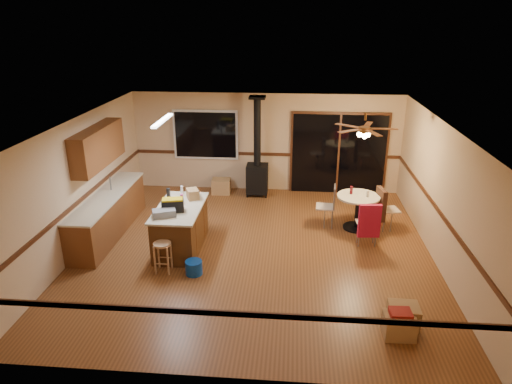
# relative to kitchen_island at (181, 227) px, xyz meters

# --- Properties ---
(floor) EXTENTS (7.00, 7.00, 0.00)m
(floor) POSITION_rel_kitchen_island_xyz_m (1.50, 0.00, -0.45)
(floor) COLOR brown
(floor) RESTS_ON ground
(ceiling) EXTENTS (7.00, 7.00, 0.00)m
(ceiling) POSITION_rel_kitchen_island_xyz_m (1.50, 0.00, 2.15)
(ceiling) COLOR silver
(ceiling) RESTS_ON ground
(wall_back) EXTENTS (7.00, 0.00, 7.00)m
(wall_back) POSITION_rel_kitchen_island_xyz_m (1.50, 3.50, 0.85)
(wall_back) COLOR tan
(wall_back) RESTS_ON ground
(wall_front) EXTENTS (7.00, 0.00, 7.00)m
(wall_front) POSITION_rel_kitchen_island_xyz_m (1.50, -3.50, 0.85)
(wall_front) COLOR tan
(wall_front) RESTS_ON ground
(wall_left) EXTENTS (0.00, 7.00, 7.00)m
(wall_left) POSITION_rel_kitchen_island_xyz_m (-2.00, 0.00, 0.85)
(wall_left) COLOR tan
(wall_left) RESTS_ON ground
(wall_right) EXTENTS (0.00, 7.00, 7.00)m
(wall_right) POSITION_rel_kitchen_island_xyz_m (5.00, 0.00, 0.85)
(wall_right) COLOR tan
(wall_right) RESTS_ON ground
(chair_rail) EXTENTS (7.00, 7.00, 0.08)m
(chair_rail) POSITION_rel_kitchen_island_xyz_m (1.50, 0.00, 0.55)
(chair_rail) COLOR #422110
(chair_rail) RESTS_ON ground
(window) EXTENTS (1.72, 0.10, 1.32)m
(window) POSITION_rel_kitchen_island_xyz_m (-0.10, 3.45, 1.05)
(window) COLOR black
(window) RESTS_ON ground
(sliding_door) EXTENTS (2.52, 0.10, 2.10)m
(sliding_door) POSITION_rel_kitchen_island_xyz_m (3.40, 3.45, 0.60)
(sliding_door) COLOR black
(sliding_door) RESTS_ON ground
(lower_cabinets) EXTENTS (0.60, 3.00, 0.86)m
(lower_cabinets) POSITION_rel_kitchen_island_xyz_m (-1.70, 0.50, -0.02)
(lower_cabinets) COLOR brown
(lower_cabinets) RESTS_ON ground
(countertop) EXTENTS (0.64, 3.04, 0.04)m
(countertop) POSITION_rel_kitchen_island_xyz_m (-1.70, 0.50, 0.43)
(countertop) COLOR beige
(countertop) RESTS_ON lower_cabinets
(upper_cabinets) EXTENTS (0.35, 2.00, 0.80)m
(upper_cabinets) POSITION_rel_kitchen_island_xyz_m (-1.83, 0.70, 1.45)
(upper_cabinets) COLOR brown
(upper_cabinets) RESTS_ON ground
(kitchen_island) EXTENTS (0.88, 1.68, 0.90)m
(kitchen_island) POSITION_rel_kitchen_island_xyz_m (0.00, 0.00, 0.00)
(kitchen_island) COLOR #4D2C13
(kitchen_island) RESTS_ON ground
(wood_stove) EXTENTS (0.55, 0.50, 2.52)m
(wood_stove) POSITION_rel_kitchen_island_xyz_m (1.30, 3.05, 0.28)
(wood_stove) COLOR black
(wood_stove) RESTS_ON ground
(ceiling_fan) EXTENTS (0.24, 0.24, 0.55)m
(ceiling_fan) POSITION_rel_kitchen_island_xyz_m (3.66, 1.22, 1.76)
(ceiling_fan) COLOR brown
(ceiling_fan) RESTS_ON ceiling
(fluorescent_strip) EXTENTS (0.10, 1.20, 0.04)m
(fluorescent_strip) POSITION_rel_kitchen_island_xyz_m (-0.30, 0.30, 2.11)
(fluorescent_strip) COLOR white
(fluorescent_strip) RESTS_ON ceiling
(toolbox_grey) EXTENTS (0.48, 0.38, 0.13)m
(toolbox_grey) POSITION_rel_kitchen_island_xyz_m (-0.18, -0.47, 0.51)
(toolbox_grey) COLOR slate
(toolbox_grey) RESTS_ON kitchen_island
(toolbox_black) EXTENTS (0.46, 0.30, 0.23)m
(toolbox_black) POSITION_rel_kitchen_island_xyz_m (-0.07, -0.22, 0.56)
(toolbox_black) COLOR black
(toolbox_black) RESTS_ON kitchen_island
(toolbox_yellow_lid) EXTENTS (0.42, 0.28, 0.03)m
(toolbox_yellow_lid) POSITION_rel_kitchen_island_xyz_m (-0.07, -0.22, 0.69)
(toolbox_yellow_lid) COLOR gold
(toolbox_yellow_lid) RESTS_ON toolbox_black
(box_on_island) EXTENTS (0.33, 0.37, 0.20)m
(box_on_island) POSITION_rel_kitchen_island_xyz_m (0.17, 0.46, 0.55)
(box_on_island) COLOR #9D7446
(box_on_island) RESTS_ON kitchen_island
(bottle_dark) EXTENTS (0.10, 0.10, 0.27)m
(bottle_dark) POSITION_rel_kitchen_island_xyz_m (-0.29, 0.31, 0.58)
(bottle_dark) COLOR black
(bottle_dark) RESTS_ON kitchen_island
(bottle_pink) EXTENTS (0.08, 0.08, 0.20)m
(bottle_pink) POSITION_rel_kitchen_island_xyz_m (0.01, 0.18, 0.55)
(bottle_pink) COLOR #D84C8C
(bottle_pink) RESTS_ON kitchen_island
(bottle_white) EXTENTS (0.06, 0.06, 0.17)m
(bottle_white) POSITION_rel_kitchen_island_xyz_m (-0.11, 0.72, 0.53)
(bottle_white) COLOR white
(bottle_white) RESTS_ON kitchen_island
(bar_stool) EXTENTS (0.33, 0.33, 0.59)m
(bar_stool) POSITION_rel_kitchen_island_xyz_m (-0.11, -0.95, -0.16)
(bar_stool) COLOR tan
(bar_stool) RESTS_ON floor
(blue_bucket) EXTENTS (0.41, 0.41, 0.26)m
(blue_bucket) POSITION_rel_kitchen_island_xyz_m (0.47, -0.99, -0.32)
(blue_bucket) COLOR #0B3FA6
(blue_bucket) RESTS_ON floor
(dining_table) EXTENTS (0.93, 0.93, 0.78)m
(dining_table) POSITION_rel_kitchen_island_xyz_m (3.66, 1.22, 0.08)
(dining_table) COLOR black
(dining_table) RESTS_ON ground
(glass_red) EXTENTS (0.08, 0.08, 0.18)m
(glass_red) POSITION_rel_kitchen_island_xyz_m (3.51, 1.32, 0.42)
(glass_red) COLOR #590C14
(glass_red) RESTS_ON dining_table
(glass_cream) EXTENTS (0.08, 0.08, 0.15)m
(glass_cream) POSITION_rel_kitchen_island_xyz_m (3.84, 1.17, 0.40)
(glass_cream) COLOR beige
(glass_cream) RESTS_ON dining_table
(chair_left) EXTENTS (0.43, 0.43, 0.51)m
(chair_left) POSITION_rel_kitchen_island_xyz_m (3.07, 1.31, 0.14)
(chair_left) COLOR #C3AC91
(chair_left) RESTS_ON ground
(chair_near) EXTENTS (0.45, 0.49, 0.70)m
(chair_near) POSITION_rel_kitchen_island_xyz_m (3.78, 0.33, 0.14)
(chair_near) COLOR #C3AC91
(chair_near) RESTS_ON ground
(chair_right) EXTENTS (0.53, 0.50, 0.70)m
(chair_right) POSITION_rel_kitchen_island_xyz_m (4.18, 1.23, 0.14)
(chair_right) COLOR #C3AC91
(chair_right) RESTS_ON ground
(box_under_window) EXTENTS (0.50, 0.40, 0.39)m
(box_under_window) POSITION_rel_kitchen_island_xyz_m (0.33, 3.10, -0.26)
(box_under_window) COLOR #9D7446
(box_under_window) RESTS_ON floor
(box_corner_a) EXTENTS (0.46, 0.39, 0.34)m
(box_corner_a) POSITION_rel_kitchen_island_xyz_m (3.85, -2.44, -0.28)
(box_corner_a) COLOR #9D7446
(box_corner_a) RESTS_ON floor
(box_corner_b) EXTENTS (0.46, 0.40, 0.36)m
(box_corner_b) POSITION_rel_kitchen_island_xyz_m (3.95, -2.22, -0.27)
(box_corner_b) COLOR #9D7446
(box_corner_b) RESTS_ON floor
(box_small_red) EXTENTS (0.32, 0.27, 0.08)m
(box_small_red) POSITION_rel_kitchen_island_xyz_m (3.85, -2.44, -0.07)
(box_small_red) COLOR maroon
(box_small_red) RESTS_ON box_corner_a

